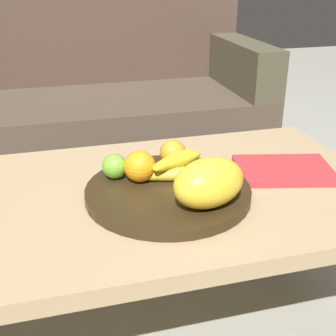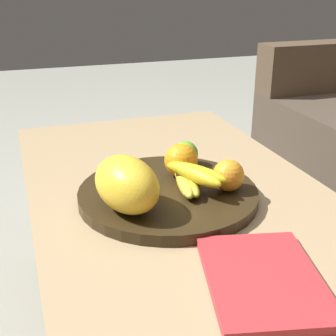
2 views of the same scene
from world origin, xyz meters
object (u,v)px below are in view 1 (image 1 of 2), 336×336
at_px(banana_bunch, 171,168).
at_px(couch, 77,113).
at_px(fruit_bowl, 168,192).
at_px(orange_left, 173,153).
at_px(coffee_table, 149,207).
at_px(melon_large_front, 209,183).
at_px(apple_front, 115,166).
at_px(magazine, 284,170).
at_px(orange_front, 140,166).

bearing_deg(banana_bunch, couch, 97.61).
xyz_separation_m(fruit_bowl, orange_left, (0.05, 0.12, 0.05)).
distance_m(fruit_bowl, orange_left, 0.14).
bearing_deg(fruit_bowl, coffee_table, 133.87).
xyz_separation_m(coffee_table, couch, (-0.09, 1.12, -0.09)).
bearing_deg(melon_large_front, apple_front, 132.51).
xyz_separation_m(melon_large_front, orange_left, (-0.02, 0.23, -0.02)).
relative_size(coffee_table, fruit_bowl, 2.96).
bearing_deg(couch, apple_front, -89.17).
bearing_deg(magazine, banana_bunch, -165.68).
height_order(orange_front, apple_front, orange_front).
distance_m(couch, apple_front, 1.09).
bearing_deg(couch, orange_front, -86.30).
xyz_separation_m(melon_large_front, apple_front, (-0.17, 0.19, -0.02)).
distance_m(melon_large_front, orange_front, 0.20).
bearing_deg(orange_left, coffee_table, -135.42).
height_order(melon_large_front, orange_front, melon_large_front).
height_order(coffee_table, melon_large_front, melon_large_front).
xyz_separation_m(coffee_table, orange_front, (-0.02, 0.01, 0.11)).
relative_size(couch, fruit_bowl, 4.31).
height_order(apple_front, banana_bunch, same).
relative_size(orange_front, magazine, 0.31).
bearing_deg(melon_large_front, couch, 98.57).
xyz_separation_m(orange_front, apple_front, (-0.06, 0.03, -0.01)).
distance_m(couch, orange_front, 1.12).
bearing_deg(orange_front, coffee_table, -31.86).
bearing_deg(banana_bunch, orange_front, 174.58).
relative_size(orange_front, orange_left, 1.12).
bearing_deg(orange_left, fruit_bowl, -110.76).
bearing_deg(fruit_bowl, melon_large_front, -59.98).
bearing_deg(coffee_table, melon_large_front, -55.75).
xyz_separation_m(coffee_table, orange_left, (0.08, 0.08, 0.10)).
bearing_deg(fruit_bowl, banana_bunch, 65.47).
bearing_deg(orange_front, orange_left, 34.37).
distance_m(orange_front, orange_left, 0.13).
height_order(orange_front, magazine, orange_front).
relative_size(coffee_table, orange_left, 16.84).
distance_m(apple_front, banana_bunch, 0.14).
bearing_deg(banana_bunch, coffee_table, -175.33).
bearing_deg(orange_front, banana_bunch, -5.42).
xyz_separation_m(orange_front, orange_left, (0.10, 0.07, -0.00)).
bearing_deg(melon_large_front, orange_front, 126.92).
bearing_deg(orange_left, melon_large_front, -86.10).
xyz_separation_m(melon_large_front, banana_bunch, (-0.04, 0.15, -0.03)).
xyz_separation_m(coffee_table, melon_large_front, (0.10, -0.15, 0.13)).
relative_size(couch, banana_bunch, 9.54).
relative_size(orange_front, banana_bunch, 0.44).
xyz_separation_m(melon_large_front, magazine, (0.27, 0.16, -0.07)).
bearing_deg(melon_large_front, magazine, 29.76).
distance_m(orange_front, apple_front, 0.07).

